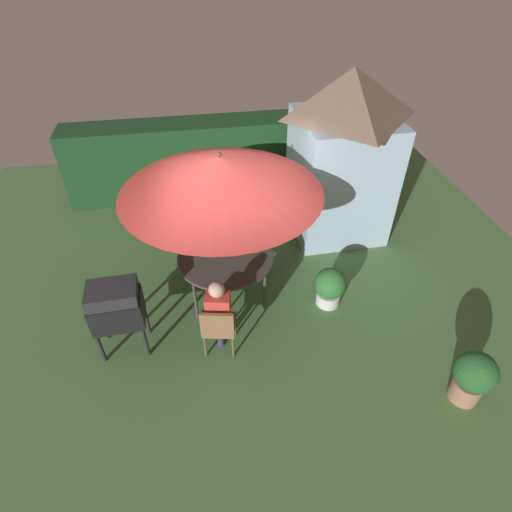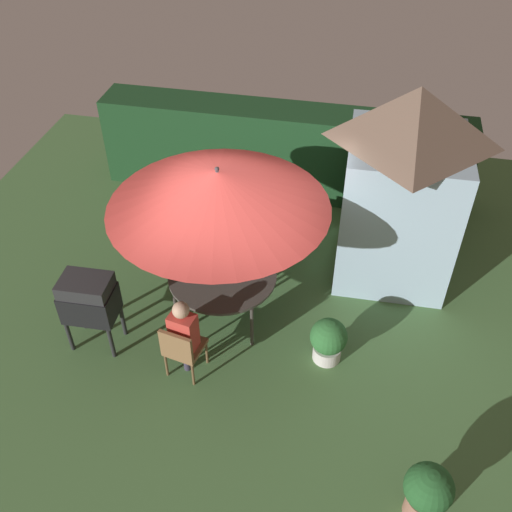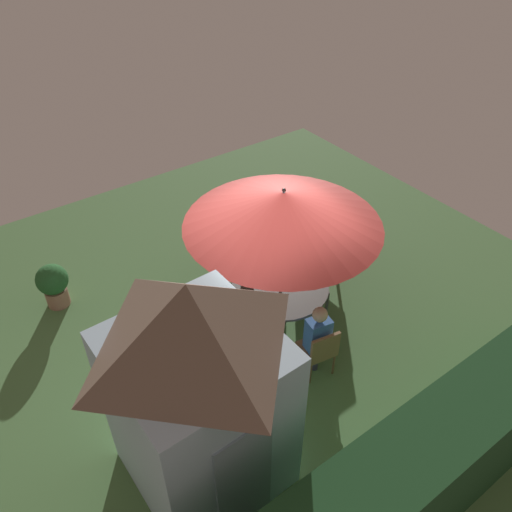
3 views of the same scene
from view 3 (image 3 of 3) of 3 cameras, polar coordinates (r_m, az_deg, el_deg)
The scene contains 12 objects.
ground_plane at distance 8.57m, azimuth 0.65°, elevation -7.55°, with size 11.00×11.00×0.00m, color #47703D.
hedge_backdrop at distance 6.53m, azimuth 20.43°, elevation -20.07°, with size 6.68×0.83×1.66m.
garden_shed at distance 5.74m, azimuth -6.54°, elevation -14.66°, with size 1.80×1.83×3.12m.
patio_table at distance 8.15m, azimuth 2.71°, elevation -3.56°, with size 1.55×1.55×0.76m.
patio_umbrella at distance 7.23m, azimuth 3.06°, elevation 5.34°, with size 2.91×2.91×2.55m.
bbq_grill at distance 9.46m, azimuth 6.96°, elevation 3.95°, with size 0.72×0.52×1.20m.
chair_near_shed at distance 9.13m, azimuth -0.85°, elevation 0.32°, with size 0.54×0.55×0.90m.
chair_far_side at distance 7.55m, azimuth 7.15°, elevation -10.33°, with size 0.53×0.54×0.90m.
potted_plant_by_shed at distance 8.13m, azimuth -8.93°, elevation -7.57°, with size 0.51×0.51×0.69m.
potted_plant_by_grill at distance 9.25m, azimuth -21.76°, elevation -2.89°, with size 0.53×0.53×0.82m.
person_in_red at distance 8.91m, azimuth -0.64°, elevation 1.34°, with size 0.38×0.30×1.26m.
person_in_blue at distance 7.40m, azimuth 6.96°, elevation -8.54°, with size 0.38×0.30×1.26m.
Camera 3 is at (3.55, 4.77, 6.16)m, focal length 35.71 mm.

